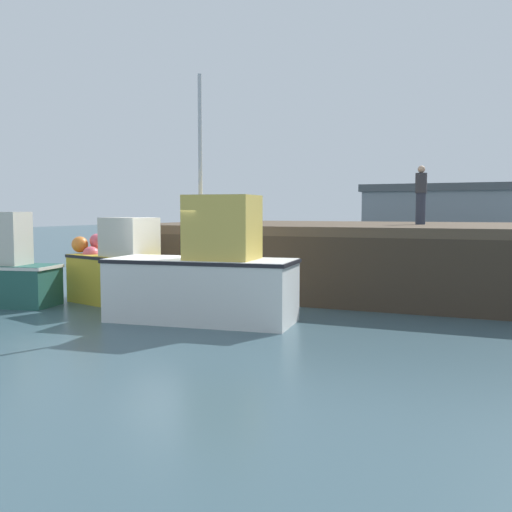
% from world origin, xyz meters
% --- Properties ---
extents(ground, '(120.00, 160.00, 0.10)m').
position_xyz_m(ground, '(0.00, 0.00, -0.05)').
color(ground, '#38515B').
extents(pier, '(12.96, 8.34, 2.08)m').
position_xyz_m(pier, '(2.89, 5.67, 1.74)').
color(pier, brown).
rests_on(pier, ground).
extents(fishing_boat_near_right, '(3.53, 2.05, 2.31)m').
position_xyz_m(fishing_boat_near_right, '(-2.02, 0.61, 0.95)').
color(fishing_boat_near_right, gold).
rests_on(fishing_boat_near_right, ground).
extents(fishing_boat_mid, '(4.39, 2.07, 5.46)m').
position_xyz_m(fishing_boat_mid, '(1.15, -0.54, 1.04)').
color(fishing_boat_mid, silver).
rests_on(fishing_boat_mid, ground).
extents(dockworker, '(0.34, 0.34, 1.75)m').
position_xyz_m(dockworker, '(4.86, 6.14, 2.96)').
color(dockworker, '#2D3342').
rests_on(dockworker, pier).
extents(warehouse, '(11.39, 6.47, 4.28)m').
position_xyz_m(warehouse, '(3.38, 30.97, 2.16)').
color(warehouse, gray).
rests_on(warehouse, ground).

